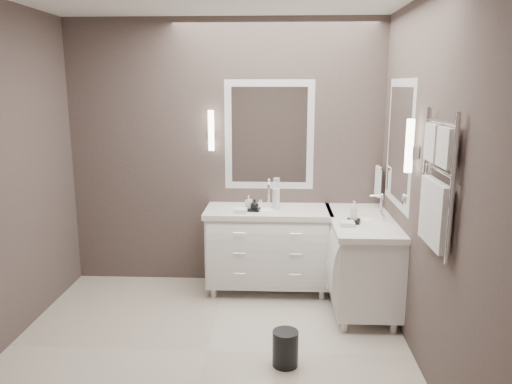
{
  "coord_description": "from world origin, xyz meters",
  "views": [
    {
      "loc": [
        0.55,
        -3.55,
        2.05
      ],
      "look_at": [
        0.35,
        0.7,
        1.13
      ],
      "focal_mm": 35.0,
      "sensor_mm": 36.0,
      "label": 1
    }
  ],
  "objects_px": {
    "towel_ladder": "(436,190)",
    "waste_bin": "(285,348)",
    "vanity_right": "(361,256)",
    "vanity_back": "(268,244)"
  },
  "relations": [
    {
      "from": "vanity_back",
      "to": "waste_bin",
      "type": "height_order",
      "value": "vanity_back"
    },
    {
      "from": "towel_ladder",
      "to": "waste_bin",
      "type": "height_order",
      "value": "towel_ladder"
    },
    {
      "from": "towel_ladder",
      "to": "vanity_right",
      "type": "bearing_deg",
      "value": 99.84
    },
    {
      "from": "waste_bin",
      "to": "vanity_right",
      "type": "bearing_deg",
      "value": 56.31
    },
    {
      "from": "towel_ladder",
      "to": "waste_bin",
      "type": "distance_m",
      "value": 1.59
    },
    {
      "from": "vanity_right",
      "to": "waste_bin",
      "type": "height_order",
      "value": "vanity_right"
    },
    {
      "from": "waste_bin",
      "to": "towel_ladder",
      "type": "bearing_deg",
      "value": -13.64
    },
    {
      "from": "vanity_right",
      "to": "waste_bin",
      "type": "xyz_separation_m",
      "value": [
        -0.71,
        -1.07,
        -0.35
      ]
    },
    {
      "from": "towel_ladder",
      "to": "waste_bin",
      "type": "relative_size",
      "value": 3.33
    },
    {
      "from": "vanity_right",
      "to": "towel_ladder",
      "type": "bearing_deg",
      "value": -80.16
    }
  ]
}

